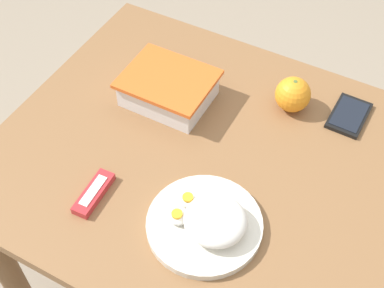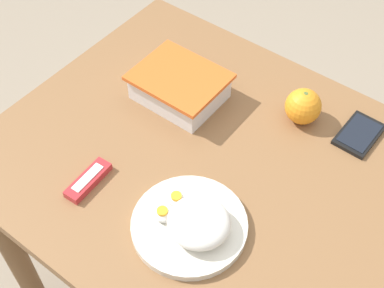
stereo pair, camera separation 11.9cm
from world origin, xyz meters
name	(u,v)px [view 2 (the right image)]	position (x,y,z in m)	size (l,w,h in m)	color
table	(211,194)	(0.00, 0.00, 0.59)	(0.98, 0.80, 0.72)	brown
food_container	(180,88)	(-0.18, 0.11, 0.75)	(0.21, 0.17, 0.07)	white
orange_fruit	(303,106)	(0.09, 0.23, 0.76)	(0.09, 0.09, 0.09)	orange
rice_plate	(193,223)	(0.07, -0.17, 0.74)	(0.24, 0.24, 0.07)	silver
candy_bar	(88,180)	(-0.18, -0.21, 0.73)	(0.04, 0.12, 0.02)	#B7282D
cell_phone	(359,134)	(0.23, 0.27, 0.72)	(0.08, 0.13, 0.01)	black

